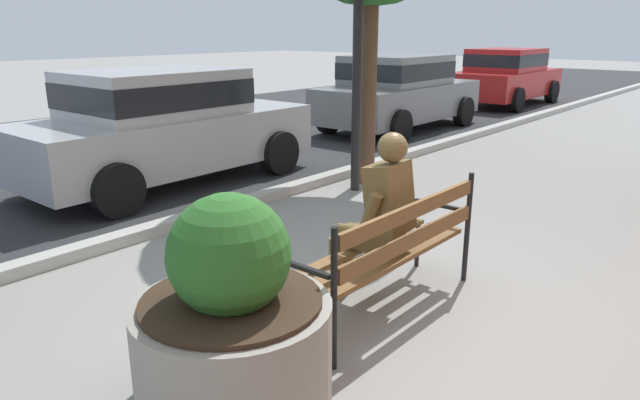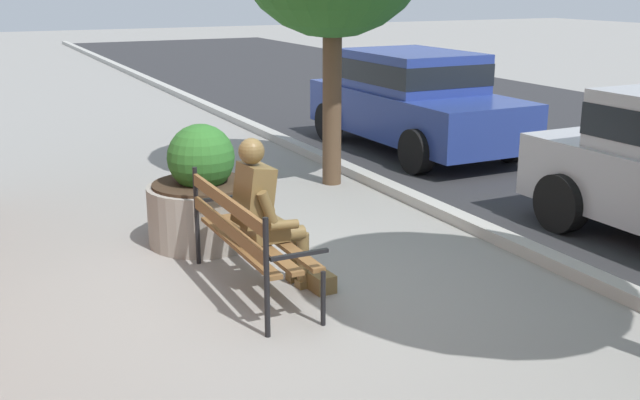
{
  "view_description": "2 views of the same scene",
  "coord_description": "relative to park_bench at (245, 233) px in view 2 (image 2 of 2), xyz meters",
  "views": [
    {
      "loc": [
        -3.45,
        -2.1,
        2.07
      ],
      "look_at": [
        -0.1,
        0.77,
        0.75
      ],
      "focal_mm": 32.09,
      "sensor_mm": 36.0,
      "label": 1
    },
    {
      "loc": [
        5.76,
        -2.1,
        2.6
      ],
      "look_at": [
        -0.1,
        0.77,
        0.75
      ],
      "focal_mm": 43.15,
      "sensor_mm": 36.0,
      "label": 2
    }
  ],
  "objects": [
    {
      "name": "park_bench",
      "position": [
        0.0,
        0.0,
        0.0
      ],
      "size": [
        1.8,
        0.54,
        0.95
      ],
      "color": "brown",
      "rests_on": "ground"
    },
    {
      "name": "parked_car_blue",
      "position": [
        -4.4,
        4.52,
        0.3
      ],
      "size": [
        4.12,
        1.96,
        1.56
      ],
      "color": "navy",
      "rests_on": "ground"
    },
    {
      "name": "concrete_planter",
      "position": [
        -1.48,
        0.09,
        -0.06
      ],
      "size": [
        1.13,
        1.13,
        1.24
      ],
      "color": "gray",
      "rests_on": "ground"
    },
    {
      "name": "bronze_statue_seated",
      "position": [
        0.05,
        0.21,
        0.12
      ],
      "size": [
        0.62,
        0.79,
        1.37
      ],
      "color": "brown",
      "rests_on": "ground"
    },
    {
      "name": "ground_plane",
      "position": [
        0.1,
        -0.06,
        -0.54
      ],
      "size": [
        80.0,
        80.0,
        0.0
      ],
      "primitive_type": "plane",
      "color": "gray"
    },
    {
      "name": "curb_stone",
      "position": [
        0.1,
        2.84,
        -0.48
      ],
      "size": [
        60.0,
        0.2,
        0.12
      ],
      "primitive_type": "cube",
      "color": "#B2AFA8",
      "rests_on": "ground"
    }
  ]
}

